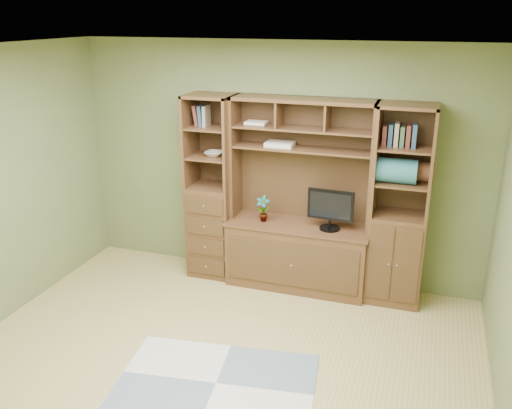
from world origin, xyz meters
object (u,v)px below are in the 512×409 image
(right_tower, at_px, (400,207))
(monitor, at_px, (331,203))
(left_tower, at_px, (212,188))
(center_hutch, at_px, (299,198))

(right_tower, xyz_separation_m, monitor, (-0.68, -0.07, -0.00))
(left_tower, bearing_deg, center_hutch, -2.29)
(left_tower, distance_m, right_tower, 2.02)
(center_hutch, distance_m, monitor, 0.35)
(left_tower, relative_size, right_tower, 1.00)
(center_hutch, bearing_deg, right_tower, 2.23)
(monitor, bearing_deg, center_hutch, 177.48)
(center_hutch, xyz_separation_m, right_tower, (1.02, 0.04, 0.00))
(right_tower, bearing_deg, monitor, -173.70)
(left_tower, bearing_deg, monitor, -3.19)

